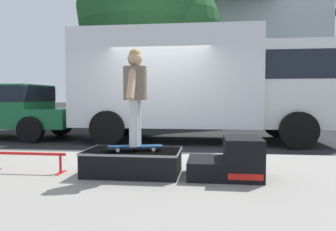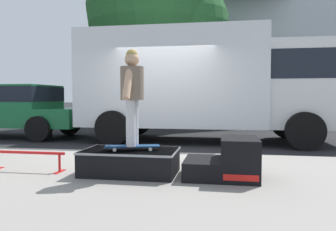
% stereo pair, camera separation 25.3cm
% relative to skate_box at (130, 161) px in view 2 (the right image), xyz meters
% --- Properties ---
extents(ground_plane, '(140.00, 140.00, 0.00)m').
position_rel_skate_box_xyz_m(ground_plane, '(-0.13, 2.47, -0.31)').
color(ground_plane, black).
extents(sidewalk_slab, '(50.00, 5.00, 0.12)m').
position_rel_skate_box_xyz_m(sidewalk_slab, '(-0.13, -0.53, -0.25)').
color(sidewalk_slab, gray).
rests_on(sidewalk_slab, ground).
extents(skate_box, '(1.37, 0.83, 0.36)m').
position_rel_skate_box_xyz_m(skate_box, '(0.00, 0.00, 0.00)').
color(skate_box, black).
rests_on(skate_box, sidewalk_slab).
extents(kicker_ramp, '(1.01, 0.80, 0.56)m').
position_rel_skate_box_xyz_m(kicker_ramp, '(1.40, -0.00, 0.04)').
color(kicker_ramp, black).
rests_on(kicker_ramp, sidewalk_slab).
extents(grind_rail, '(1.21, 0.28, 0.30)m').
position_rel_skate_box_xyz_m(grind_rail, '(-1.60, -0.07, 0.03)').
color(grind_rail, red).
rests_on(grind_rail, sidewalk_slab).
extents(skateboard, '(0.80, 0.41, 0.07)m').
position_rel_skate_box_xyz_m(skateboard, '(0.05, -0.06, 0.22)').
color(skateboard, navy).
rests_on(skateboard, skate_box).
extents(skater_kid, '(0.33, 0.71, 1.37)m').
position_rel_skate_box_xyz_m(skater_kid, '(0.05, -0.06, 1.04)').
color(skater_kid, silver).
rests_on(skater_kid, skateboard).
extents(box_truck, '(6.91, 2.63, 3.05)m').
position_rel_skate_box_xyz_m(box_truck, '(0.89, 4.67, 1.39)').
color(box_truck, white).
rests_on(box_truck, ground).
extents(pickup_truck_green, '(5.70, 2.09, 1.61)m').
position_rel_skate_box_xyz_m(pickup_truck_green, '(-5.48, 4.68, 0.58)').
color(pickup_truck_green, '#196638').
rests_on(pickup_truck_green, ground).
extents(street_tree_main, '(5.90, 5.36, 7.57)m').
position_rel_skate_box_xyz_m(street_tree_main, '(-1.39, 9.06, 4.42)').
color(street_tree_main, brown).
rests_on(street_tree_main, ground).
extents(house_behind, '(9.54, 8.23, 8.40)m').
position_rel_skate_box_xyz_m(house_behind, '(2.33, 15.27, 3.93)').
color(house_behind, silver).
rests_on(house_behind, ground).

